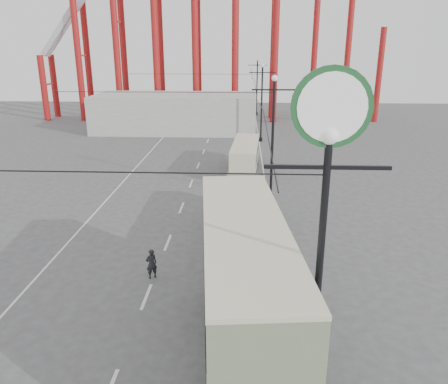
{
  "coord_description": "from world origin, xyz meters",
  "views": [
    {
      "loc": [
        3.48,
        -13.76,
        11.19
      ],
      "look_at": [
        2.36,
        10.79,
        3.0
      ],
      "focal_mm": 35.0,
      "sensor_mm": 36.0,
      "label": 1
    }
  ],
  "objects_px": {
    "double_decker_bus": "(244,290)",
    "single_decker_green": "(244,215)",
    "pedestrian": "(151,264)",
    "lamp_post_near": "(326,184)",
    "single_decker_cream": "(245,155)"
  },
  "relations": [
    {
      "from": "double_decker_bus",
      "to": "single_decker_cream",
      "type": "distance_m",
      "value": 26.51
    },
    {
      "from": "lamp_post_near",
      "to": "single_decker_green",
      "type": "relative_size",
      "value": 1.07
    },
    {
      "from": "lamp_post_near",
      "to": "double_decker_bus",
      "type": "bearing_deg",
      "value": 129.33
    },
    {
      "from": "double_decker_bus",
      "to": "single_decker_cream",
      "type": "relative_size",
      "value": 1.2
    },
    {
      "from": "single_decker_green",
      "to": "pedestrian",
      "type": "xyz_separation_m",
      "value": [
        -4.63,
        -4.81,
        -0.81
      ]
    },
    {
      "from": "double_decker_bus",
      "to": "lamp_post_near",
      "type": "bearing_deg",
      "value": -56.19
    },
    {
      "from": "single_decker_green",
      "to": "single_decker_cream",
      "type": "distance_m",
      "value": 15.34
    },
    {
      "from": "lamp_post_near",
      "to": "single_decker_green",
      "type": "bearing_deg",
      "value": 98.57
    },
    {
      "from": "single_decker_cream",
      "to": "pedestrian",
      "type": "xyz_separation_m",
      "value": [
        -4.74,
        -20.15,
        -0.78
      ]
    },
    {
      "from": "pedestrian",
      "to": "single_decker_green",
      "type": "bearing_deg",
      "value": -166.23
    },
    {
      "from": "double_decker_bus",
      "to": "single_decker_green",
      "type": "xyz_separation_m",
      "value": [
        -0.01,
        11.11,
        -1.62
      ]
    },
    {
      "from": "single_decker_green",
      "to": "lamp_post_near",
      "type": "bearing_deg",
      "value": -82.05
    },
    {
      "from": "single_decker_green",
      "to": "single_decker_cream",
      "type": "xyz_separation_m",
      "value": [
        0.1,
        15.34,
        -0.03
      ]
    },
    {
      "from": "lamp_post_near",
      "to": "single_decker_cream",
      "type": "relative_size",
      "value": 1.19
    },
    {
      "from": "double_decker_bus",
      "to": "single_decker_cream",
      "type": "bearing_deg",
      "value": 84.27
    }
  ]
}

